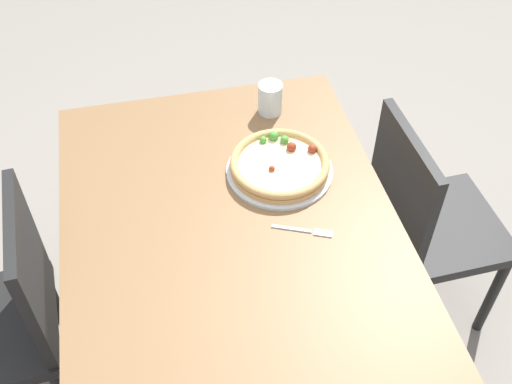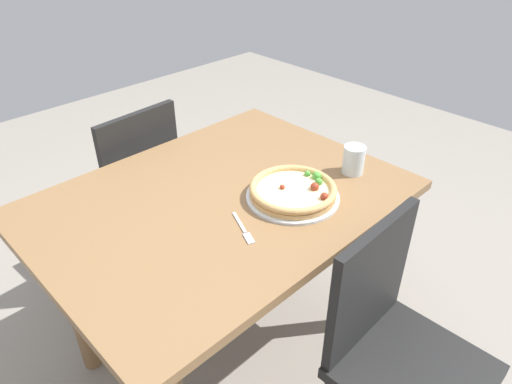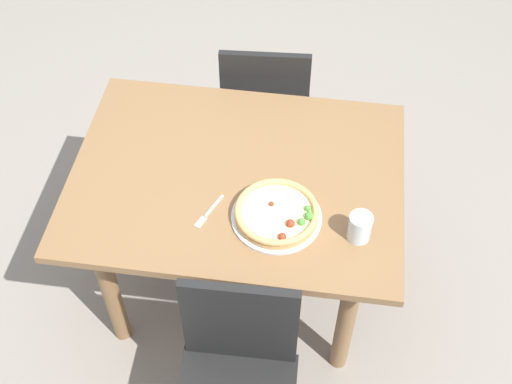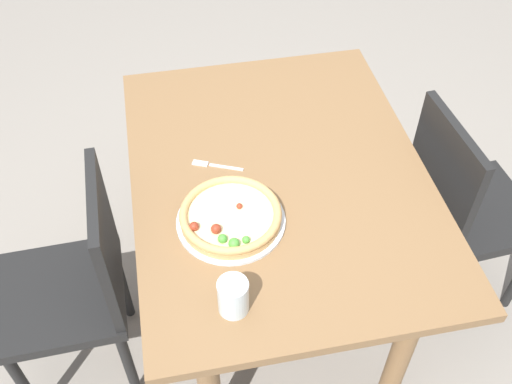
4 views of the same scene
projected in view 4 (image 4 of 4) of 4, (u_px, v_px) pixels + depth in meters
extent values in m
plane|color=gray|center=(274.00, 304.00, 2.39)|extent=(6.00, 6.00, 0.00)
cube|color=olive|center=(279.00, 177.00, 1.85)|extent=(1.22, 0.92, 0.03)
cylinder|color=olive|center=(403.00, 349.00, 1.86)|extent=(0.07, 0.07, 0.72)
cylinder|color=olive|center=(324.00, 153.00, 2.48)|extent=(0.07, 0.07, 0.72)
cylinder|color=olive|center=(209.00, 384.00, 1.78)|extent=(0.07, 0.07, 0.72)
cylinder|color=olive|center=(178.00, 173.00, 2.39)|extent=(0.07, 0.07, 0.72)
cylinder|color=black|center=(476.00, 209.00, 2.47)|extent=(0.04, 0.04, 0.41)
cylinder|color=black|center=(401.00, 225.00, 2.41)|extent=(0.04, 0.04, 0.41)
cylinder|color=black|center=(439.00, 293.00, 2.18)|extent=(0.04, 0.04, 0.41)
cube|color=black|center=(474.00, 210.00, 2.16)|extent=(0.43, 0.43, 0.04)
cube|color=black|center=(443.00, 176.00, 1.96)|extent=(0.38, 0.06, 0.42)
cylinder|color=black|center=(29.00, 300.00, 2.16)|extent=(0.04, 0.04, 0.41)
cylinder|color=black|center=(129.00, 365.00, 1.99)|extent=(0.04, 0.04, 0.41)
cylinder|color=black|center=(122.00, 283.00, 2.21)|extent=(0.04, 0.04, 0.41)
cube|color=black|center=(61.00, 295.00, 1.91)|extent=(0.41, 0.41, 0.04)
cube|color=black|center=(106.00, 242.00, 1.77)|extent=(0.38, 0.04, 0.42)
cylinder|color=silver|center=(231.00, 221.00, 1.70)|extent=(0.32, 0.32, 0.01)
cylinder|color=tan|center=(231.00, 218.00, 1.69)|extent=(0.29, 0.29, 0.02)
cylinder|color=beige|center=(231.00, 215.00, 1.68)|extent=(0.25, 0.25, 0.01)
torus|color=tan|center=(231.00, 213.00, 1.68)|extent=(0.29, 0.29, 0.02)
sphere|color=#4C9E38|center=(246.00, 240.00, 1.61)|extent=(0.02, 0.02, 0.02)
sphere|color=maroon|center=(239.00, 206.00, 1.69)|extent=(0.02, 0.02, 0.02)
sphere|color=maroon|center=(216.00, 229.00, 1.63)|extent=(0.03, 0.03, 0.03)
sphere|color=maroon|center=(194.00, 226.00, 1.64)|extent=(0.03, 0.03, 0.03)
sphere|color=#4C9E38|center=(222.00, 239.00, 1.61)|extent=(0.03, 0.03, 0.03)
sphere|color=#4C9E38|center=(234.00, 243.00, 1.60)|extent=(0.03, 0.03, 0.03)
cube|color=silver|center=(226.00, 167.00, 1.85)|extent=(0.05, 0.11, 0.00)
cube|color=silver|center=(200.00, 163.00, 1.87)|extent=(0.04, 0.05, 0.00)
cylinder|color=silver|center=(233.00, 296.00, 1.47)|extent=(0.08, 0.08, 0.10)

